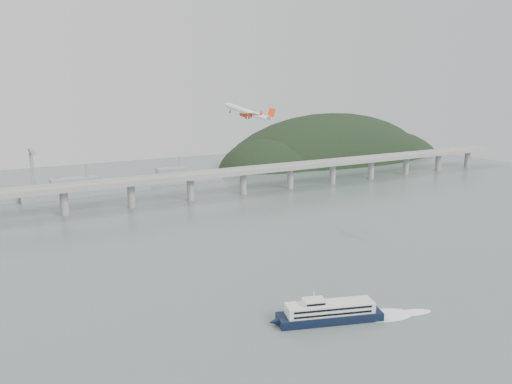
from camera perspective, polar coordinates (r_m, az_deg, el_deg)
ground at (r=244.41m, az=6.54°, el=-10.65°), size 900.00×900.00×0.00m
bridge at (r=410.70m, az=-10.26°, el=1.14°), size 800.00×22.00×23.90m
headland at (r=672.38m, az=9.39°, el=2.18°), size 365.00×155.00×156.00m
ferry at (r=210.96m, az=8.42°, el=-13.44°), size 68.88×29.10×13.41m
airliner at (r=309.88m, az=-0.80°, el=9.05°), size 34.57×31.60×13.73m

